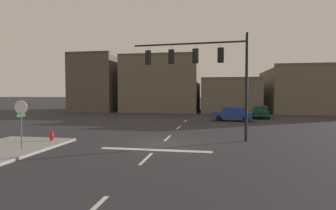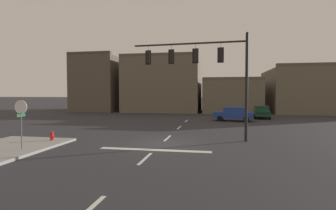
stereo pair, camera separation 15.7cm
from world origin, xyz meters
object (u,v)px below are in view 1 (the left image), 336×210
at_px(car_lot_nearside, 260,112).
at_px(stop_sign, 21,113).
at_px(fire_hydrant, 52,138).
at_px(signal_mast_near_side, 206,65).
at_px(car_lot_middle, 233,114).

bearing_deg(car_lot_nearside, stop_sign, -125.42).
xyz_separation_m(stop_sign, car_lot_nearside, (16.21, 22.80, -1.29)).
height_order(stop_sign, fire_hydrant, stop_sign).
bearing_deg(fire_hydrant, car_lot_nearside, 51.07).
relative_size(stop_sign, fire_hydrant, 3.77).
bearing_deg(stop_sign, fire_hydrant, 90.31).
height_order(signal_mast_near_side, stop_sign, signal_mast_near_side).
bearing_deg(car_lot_middle, stop_sign, -123.87).
distance_m(stop_sign, car_lot_middle, 22.49).
distance_m(signal_mast_near_side, fire_hydrant, 11.27).
xyz_separation_m(signal_mast_near_side, stop_sign, (-9.77, -5.59, -2.98)).
height_order(car_lot_nearside, fire_hydrant, car_lot_nearside).
height_order(stop_sign, car_lot_nearside, stop_sign).
distance_m(stop_sign, car_lot_nearside, 28.01).
distance_m(signal_mast_near_side, car_lot_middle, 14.00).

